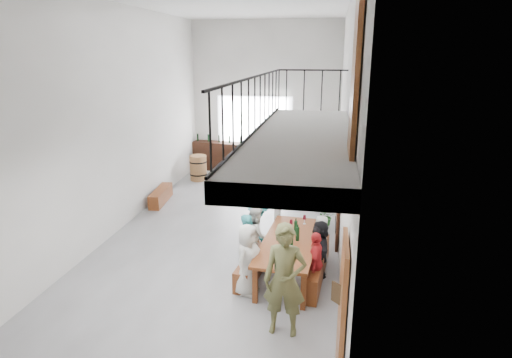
% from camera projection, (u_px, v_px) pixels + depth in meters
% --- Properties ---
extents(floor, '(12.00, 12.00, 0.00)m').
position_uv_depth(floor, '(229.00, 229.00, 10.92)').
color(floor, slate).
rests_on(floor, ground).
extents(room_walls, '(12.00, 12.00, 12.00)m').
position_uv_depth(room_walls, '(226.00, 88.00, 9.92)').
color(room_walls, white).
rests_on(room_walls, ground).
extents(gateway_portal, '(2.80, 0.08, 2.80)m').
position_uv_depth(gateway_portal, '(255.00, 134.00, 16.20)').
color(gateway_portal, white).
rests_on(gateway_portal, ground).
extents(right_wall_decor, '(0.07, 8.28, 5.07)m').
position_uv_depth(right_wall_decor, '(341.00, 193.00, 8.21)').
color(right_wall_decor, brown).
rests_on(right_wall_decor, ground).
extents(balcony, '(1.52, 5.62, 4.00)m').
position_uv_depth(balcony, '(301.00, 142.00, 6.80)').
color(balcony, silver).
rests_on(balcony, ground).
extents(tasting_table, '(1.21, 2.59, 0.79)m').
position_uv_depth(tasting_table, '(290.00, 244.00, 8.43)').
color(tasting_table, brown).
rests_on(tasting_table, ground).
extents(bench_inner, '(0.53, 1.89, 0.43)m').
position_uv_depth(bench_inner, '(255.00, 263.00, 8.72)').
color(bench_inner, brown).
rests_on(bench_inner, ground).
extents(bench_wall, '(0.46, 2.16, 0.49)m').
position_uv_depth(bench_wall, '(317.00, 266.00, 8.51)').
color(bench_wall, brown).
rests_on(bench_wall, ground).
extents(tableware, '(0.44, 1.59, 0.35)m').
position_uv_depth(tableware, '(290.00, 234.00, 8.33)').
color(tableware, black).
rests_on(tableware, tasting_table).
extents(side_bench, '(0.46, 1.50, 0.42)m').
position_uv_depth(side_bench, '(161.00, 196.00, 12.85)').
color(side_bench, brown).
rests_on(side_bench, ground).
extents(oak_barrel, '(0.60, 0.60, 0.89)m').
position_uv_depth(oak_barrel, '(198.00, 168.00, 15.07)').
color(oak_barrel, olive).
rests_on(oak_barrel, ground).
extents(serving_counter, '(2.11, 0.85, 1.08)m').
position_uv_depth(serving_counter, '(219.00, 156.00, 16.39)').
color(serving_counter, '#371B10').
rests_on(serving_counter, ground).
extents(counter_bottles, '(1.79, 0.29, 0.28)m').
position_uv_depth(counter_bottles, '(219.00, 139.00, 16.18)').
color(counter_bottles, black).
rests_on(counter_bottles, serving_counter).
extents(guest_left_a, '(0.61, 0.76, 1.36)m').
position_uv_depth(guest_left_a, '(248.00, 259.00, 7.86)').
color(guest_left_a, silver).
rests_on(guest_left_a, ground).
extents(guest_left_b, '(0.43, 0.54, 1.30)m').
position_uv_depth(guest_left_b, '(249.00, 245.00, 8.51)').
color(guest_left_b, teal).
rests_on(guest_left_b, ground).
extents(guest_left_c, '(0.62, 0.72, 1.28)m').
position_uv_depth(guest_left_c, '(256.00, 235.00, 9.03)').
color(guest_left_c, silver).
rests_on(guest_left_c, ground).
extents(guest_left_d, '(0.70, 0.90, 1.22)m').
position_uv_depth(guest_left_d, '(258.00, 228.00, 9.47)').
color(guest_left_d, teal).
rests_on(guest_left_d, ground).
extents(guest_right_a, '(0.34, 0.72, 1.19)m').
position_uv_depth(guest_right_a, '(315.00, 262.00, 7.93)').
color(guest_right_a, red).
rests_on(guest_right_a, ground).
extents(guest_right_b, '(0.69, 1.14, 1.17)m').
position_uv_depth(guest_right_b, '(319.00, 248.00, 8.52)').
color(guest_right_b, black).
rests_on(guest_right_b, ground).
extents(guest_right_c, '(0.52, 0.61, 1.07)m').
position_uv_depth(guest_right_c, '(321.00, 240.00, 9.04)').
color(guest_right_c, silver).
rests_on(guest_right_c, ground).
extents(host_standing, '(0.68, 0.46, 1.85)m').
position_uv_depth(host_standing, '(285.00, 280.00, 6.65)').
color(host_standing, brown).
rests_on(host_standing, ground).
extents(potted_plant, '(0.53, 0.50, 0.48)m').
position_uv_depth(potted_plant, '(327.00, 216.00, 11.15)').
color(potted_plant, '#164A18').
rests_on(potted_plant, ground).
extents(bicycle_near, '(1.95, 1.11, 0.97)m').
position_uv_depth(bicycle_near, '(287.00, 161.00, 15.93)').
color(bicycle_near, black).
rests_on(bicycle_near, ground).
extents(bicycle_far, '(1.62, 0.54, 0.96)m').
position_uv_depth(bicycle_far, '(282.00, 164.00, 15.40)').
color(bicycle_far, black).
rests_on(bicycle_far, ground).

